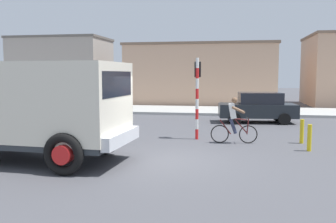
% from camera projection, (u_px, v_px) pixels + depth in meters
% --- Properties ---
extents(ground_plane, '(120.00, 120.00, 0.00)m').
position_uv_depth(ground_plane, '(159.00, 159.00, 11.07)').
color(ground_plane, '#4C4C51').
extents(sidewalk_far, '(80.00, 5.00, 0.16)m').
position_uv_depth(sidewalk_far, '(201.00, 110.00, 25.15)').
color(sidewalk_far, '#ADADA8').
rests_on(sidewalk_far, ground).
extents(truck_foreground, '(5.55, 3.06, 2.90)m').
position_uv_depth(truck_foreground, '(36.00, 105.00, 10.72)').
color(truck_foreground, silver).
rests_on(truck_foreground, ground).
extents(cyclist, '(1.73, 0.50, 1.72)m').
position_uv_depth(cyclist, '(234.00, 120.00, 13.57)').
color(cyclist, black).
rests_on(cyclist, ground).
extents(traffic_light_pole, '(0.24, 0.43, 3.20)m').
position_uv_depth(traffic_light_pole, '(197.00, 87.00, 14.35)').
color(traffic_light_pole, red).
rests_on(traffic_light_pole, ground).
extents(car_red_near, '(4.15, 2.17, 1.60)m').
position_uv_depth(car_red_near, '(258.00, 107.00, 19.38)').
color(car_red_near, '#1E2328').
rests_on(car_red_near, ground).
extents(car_white_mid, '(4.28, 2.56, 1.60)m').
position_uv_depth(car_white_mid, '(61.00, 108.00, 19.05)').
color(car_white_mid, '#234C9E').
rests_on(car_white_mid, ground).
extents(bollard_near, '(0.14, 0.14, 0.90)m').
position_uv_depth(bollard_near, '(309.00, 138.00, 12.20)').
color(bollard_near, gold).
rests_on(bollard_near, ground).
extents(bollard_far, '(0.14, 0.14, 0.90)m').
position_uv_depth(bollard_far, '(302.00, 131.00, 13.57)').
color(bollard_far, gold).
rests_on(bollard_far, ground).
extents(building_corner_left, '(8.47, 5.39, 5.91)m').
position_uv_depth(building_corner_left, '(62.00, 70.00, 34.01)').
color(building_corner_left, '#9E9389').
rests_on(building_corner_left, ground).
extents(building_mid_block, '(12.12, 6.53, 5.03)m').
position_uv_depth(building_mid_block, '(201.00, 75.00, 30.91)').
color(building_mid_block, tan).
rests_on(building_mid_block, ground).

